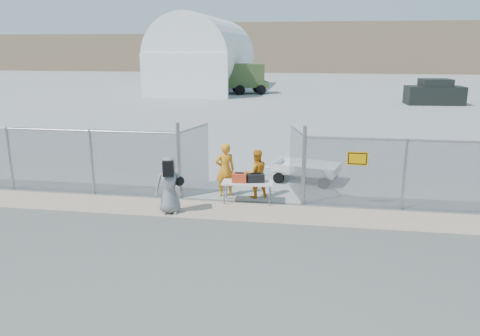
% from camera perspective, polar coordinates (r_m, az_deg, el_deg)
% --- Properties ---
extents(ground, '(160.00, 160.00, 0.00)m').
position_cam_1_polar(ground, '(13.26, -1.38, -6.78)').
color(ground, '#3F3F3F').
extents(tarmac_inside, '(160.00, 80.00, 0.01)m').
position_cam_1_polar(tarmac_inside, '(54.39, 6.80, 9.48)').
color(tarmac_inside, gray).
rests_on(tarmac_inside, ground).
extents(dirt_strip, '(44.00, 1.60, 0.01)m').
position_cam_1_polar(dirt_strip, '(14.18, -0.64, -5.29)').
color(dirt_strip, tan).
rests_on(dirt_strip, ground).
extents(distant_hills, '(140.00, 6.00, 9.00)m').
position_cam_1_polar(distant_hills, '(90.17, 11.22, 14.20)').
color(distant_hills, '#7F684F').
rests_on(distant_hills, ground).
extents(chain_link_fence, '(40.00, 0.20, 2.20)m').
position_cam_1_polar(chain_link_fence, '(14.79, -0.00, -0.00)').
color(chain_link_fence, gray).
rests_on(chain_link_fence, ground).
extents(quonset_hangar, '(9.00, 18.00, 8.00)m').
position_cam_1_polar(quonset_hangar, '(53.56, -4.23, 13.74)').
color(quonset_hangar, white).
rests_on(quonset_hangar, ground).
extents(folding_table, '(1.63, 0.74, 0.68)m').
position_cam_1_polar(folding_table, '(14.87, 0.92, -2.98)').
color(folding_table, silver).
rests_on(folding_table, ground).
extents(orange_bag, '(0.47, 0.33, 0.28)m').
position_cam_1_polar(orange_bag, '(14.71, -0.07, -1.20)').
color(orange_bag, red).
rests_on(orange_bag, folding_table).
extents(black_duffel, '(0.60, 0.44, 0.26)m').
position_cam_1_polar(black_duffel, '(14.75, 1.92, -1.22)').
color(black_duffel, black).
rests_on(black_duffel, folding_table).
extents(security_worker_left, '(0.77, 0.65, 1.79)m').
position_cam_1_polar(security_worker_left, '(15.37, -1.84, -0.23)').
color(security_worker_left, orange).
rests_on(security_worker_left, ground).
extents(security_worker_right, '(0.96, 0.87, 1.61)m').
position_cam_1_polar(security_worker_right, '(15.28, 1.99, -0.68)').
color(security_worker_right, orange).
rests_on(security_worker_right, ground).
extents(visitor, '(0.95, 0.74, 1.71)m').
position_cam_1_polar(visitor, '(13.96, -8.63, -2.12)').
color(visitor, slate).
rests_on(visitor, ground).
extents(utility_trailer, '(3.34, 2.29, 0.74)m').
position_cam_1_polar(utility_trailer, '(17.34, 8.06, -0.44)').
color(utility_trailer, silver).
rests_on(utility_trailer, ground).
extents(military_truck, '(6.82, 4.11, 3.06)m').
position_cam_1_polar(military_truck, '(49.05, -0.43, 10.81)').
color(military_truck, '#42572A').
rests_on(military_truck, ground).
extents(parked_vehicle_near, '(4.82, 2.50, 2.10)m').
position_cam_1_polar(parked_vehicle_near, '(43.20, 22.63, 8.53)').
color(parked_vehicle_near, black).
rests_on(parked_vehicle_near, ground).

